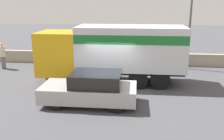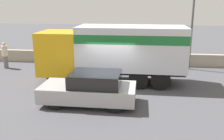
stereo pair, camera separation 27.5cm
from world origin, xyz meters
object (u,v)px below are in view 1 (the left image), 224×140
Objects in this scene: car_hatchback at (91,89)px; box_truck at (114,49)px; street_lamp at (191,9)px; pedestrian at (2,55)px.

box_truck is at bearing -102.45° from car_hatchback.
street_lamp reaches higher than pedestrian.
box_truck is 4.51× the size of pedestrian.
pedestrian is at bearing -15.81° from box_truck.
street_lamp is at bearing -143.57° from box_truck.
box_truck is at bearing -15.81° from pedestrian.
car_hatchback is 9.09m from pedestrian.
street_lamp is 9.35m from car_hatchback.
street_lamp is 1.64× the size of car_hatchback.
box_truck is 1.92× the size of car_hatchback.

